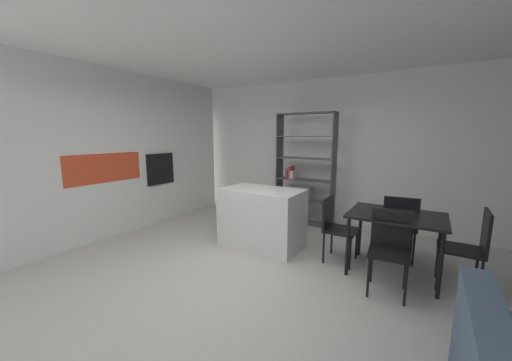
% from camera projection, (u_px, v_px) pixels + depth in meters
% --- Properties ---
extents(ground_plane, '(9.07, 9.07, 0.00)m').
position_uv_depth(ground_plane, '(237.00, 274.00, 3.53)').
color(ground_plane, beige).
extents(ceiling_slab, '(6.60, 5.84, 0.06)m').
position_uv_depth(ceiling_slab, '(234.00, 32.00, 3.07)').
color(ceiling_slab, white).
rests_on(ceiling_slab, ground_plane).
extents(back_partition, '(6.60, 0.06, 2.84)m').
position_uv_depth(back_partition, '(319.00, 151.00, 5.72)').
color(back_partition, white).
rests_on(back_partition, ground_plane).
extents(tall_cabinet_run_left, '(0.64, 5.26, 2.84)m').
position_uv_depth(tall_cabinet_run_left, '(99.00, 154.00, 4.84)').
color(tall_cabinet_run_left, silver).
rests_on(tall_cabinet_run_left, ground_plane).
extents(cabinet_niche_splashback, '(0.01, 1.28, 0.48)m').
position_uv_depth(cabinet_niche_splashback, '(105.00, 168.00, 4.61)').
color(cabinet_niche_splashback, '#CC4223').
rests_on(cabinet_niche_splashback, ground_plane).
extents(built_in_oven, '(0.06, 0.62, 0.61)m').
position_uv_depth(built_in_oven, '(160.00, 169.00, 5.54)').
color(built_in_oven, black).
rests_on(built_in_oven, ground_plane).
extents(kitchen_island, '(1.24, 0.72, 0.91)m').
position_uv_depth(kitchen_island, '(262.00, 218.00, 4.39)').
color(kitchen_island, silver).
rests_on(kitchen_island, ground_plane).
extents(open_bookshelf, '(1.15, 0.30, 2.16)m').
position_uv_depth(open_bookshelf, '(302.00, 178.00, 5.54)').
color(open_bookshelf, '#4C4C51').
rests_on(open_bookshelf, ground_plane).
extents(dining_table, '(1.09, 0.82, 0.78)m').
position_uv_depth(dining_table, '(396.00, 221.00, 3.45)').
color(dining_table, black).
rests_on(dining_table, ground_plane).
extents(dining_chair_island_side, '(0.42, 0.44, 0.89)m').
position_uv_depth(dining_chair_island_side, '(335.00, 223.00, 3.87)').
color(dining_chair_island_side, black).
rests_on(dining_chair_island_side, ground_plane).
extents(dining_chair_window_side, '(0.44, 0.41, 0.95)m').
position_uv_depth(dining_chair_window_side, '(472.00, 244.00, 3.07)').
color(dining_chair_window_side, black).
rests_on(dining_chair_window_side, ground_plane).
extents(dining_chair_near, '(0.45, 0.45, 0.91)m').
position_uv_depth(dining_chair_near, '(390.00, 244.00, 3.12)').
color(dining_chair_near, black).
rests_on(dining_chair_near, ground_plane).
extents(dining_chair_far, '(0.48, 0.48, 0.93)m').
position_uv_depth(dining_chair_far, '(400.00, 223.00, 3.83)').
color(dining_chair_far, black).
rests_on(dining_chair_far, ground_plane).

